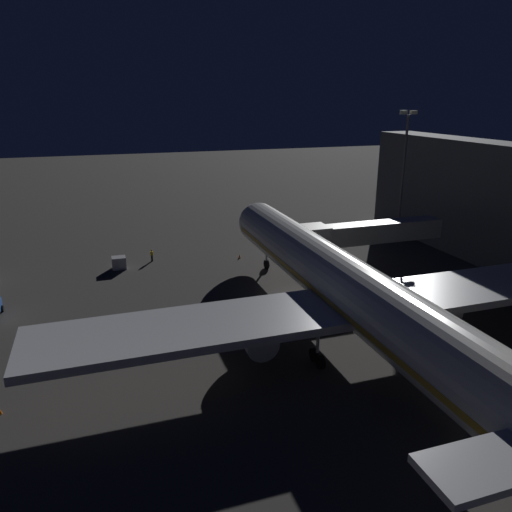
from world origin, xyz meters
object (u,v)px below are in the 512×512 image
(traffic_cone_nose_port, at_px, (268,253))
(baggage_container_mid_row, at_px, (119,263))
(apron_floodlight_mast, at_px, (404,168))
(ground_crew_marshaller_fwd, at_px, (152,255))
(jet_bridge, at_px, (361,233))
(traffic_cone_nose_starboard, at_px, (240,256))
(airliner_at_gate, at_px, (353,293))

(traffic_cone_nose_port, bearing_deg, baggage_container_mid_row, -2.11)
(apron_floodlight_mast, distance_m, ground_crew_marshaller_fwd, 41.36)
(baggage_container_mid_row, distance_m, ground_crew_marshaller_fwd, 4.96)
(jet_bridge, xyz_separation_m, apron_floodlight_mast, (-14.79, -13.33, 6.02))
(apron_floodlight_mast, height_order, traffic_cone_nose_port, apron_floodlight_mast)
(baggage_container_mid_row, bearing_deg, apron_floodlight_mast, -178.81)
(apron_floodlight_mast, xyz_separation_m, baggage_container_mid_row, (44.57, 0.92, -10.82))
(baggage_container_mid_row, relative_size, traffic_cone_nose_starboard, 3.34)
(apron_floodlight_mast, height_order, baggage_container_mid_row, apron_floodlight_mast)
(traffic_cone_nose_port, bearing_deg, jet_bridge, 126.20)
(jet_bridge, bearing_deg, baggage_container_mid_row, -22.62)
(baggage_container_mid_row, distance_m, traffic_cone_nose_port, 21.29)
(airliner_at_gate, bearing_deg, ground_crew_marshaller_fwd, -65.22)
(jet_bridge, xyz_separation_m, ground_crew_marshaller_fwd, (25.15, -14.21, -4.68))
(traffic_cone_nose_starboard, bearing_deg, baggage_container_mid_row, -2.65)
(airliner_at_gate, bearing_deg, traffic_cone_nose_port, -94.38)
(ground_crew_marshaller_fwd, distance_m, traffic_cone_nose_port, 16.86)
(ground_crew_marshaller_fwd, xyz_separation_m, traffic_cone_nose_starboard, (-12.25, 2.59, -0.68))
(traffic_cone_nose_port, bearing_deg, apron_floodlight_mast, -175.81)
(apron_floodlight_mast, height_order, ground_crew_marshaller_fwd, apron_floodlight_mast)
(airliner_at_gate, height_order, traffic_cone_nose_port, airliner_at_gate)
(airliner_at_gate, height_order, ground_crew_marshaller_fwd, airliner_at_gate)
(apron_floodlight_mast, relative_size, baggage_container_mid_row, 11.09)
(jet_bridge, relative_size, baggage_container_mid_row, 10.71)
(airliner_at_gate, relative_size, apron_floodlight_mast, 2.91)
(traffic_cone_nose_port, relative_size, traffic_cone_nose_starboard, 1.00)
(jet_bridge, bearing_deg, ground_crew_marshaller_fwd, -29.47)
(apron_floodlight_mast, relative_size, traffic_cone_nose_starboard, 37.01)
(apron_floodlight_mast, distance_m, baggage_container_mid_row, 45.87)
(baggage_container_mid_row, height_order, ground_crew_marshaller_fwd, ground_crew_marshaller_fwd)
(airliner_at_gate, xyz_separation_m, baggage_container_mid_row, (19.07, -29.50, -4.67))
(jet_bridge, height_order, ground_crew_marshaller_fwd, jet_bridge)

